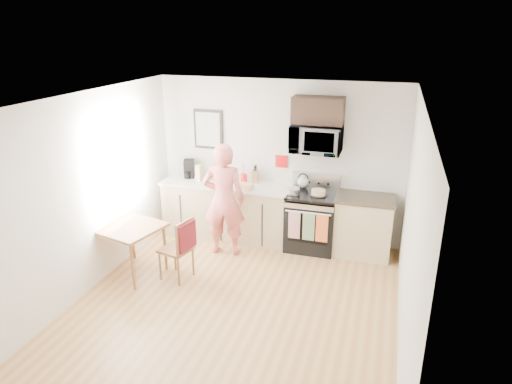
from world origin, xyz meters
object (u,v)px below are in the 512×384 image
(dining_table, at_px, (131,232))
(microwave, at_px, (316,139))
(person, at_px, (224,200))
(cake, at_px, (318,193))
(range, at_px, (311,222))
(chair, at_px, (183,242))

(dining_table, bearing_deg, microwave, 35.80)
(person, xyz_separation_m, cake, (1.35, 0.49, 0.09))
(range, bearing_deg, dining_table, -145.97)
(range, distance_m, cake, 0.54)
(microwave, height_order, dining_table, microwave)
(cake, bearing_deg, dining_table, -148.06)
(dining_table, distance_m, cake, 2.82)
(range, height_order, microwave, microwave)
(microwave, bearing_deg, dining_table, -144.20)
(chair, bearing_deg, person, 87.82)
(microwave, distance_m, cake, 0.82)
(range, relative_size, person, 0.66)
(range, distance_m, microwave, 1.33)
(range, xyz_separation_m, chair, (-1.51, -1.50, 0.15))
(person, bearing_deg, chair, 65.22)
(range, bearing_deg, cake, -31.91)
(range, relative_size, chair, 1.28)
(person, xyz_separation_m, chair, (-0.25, -0.95, -0.29))
(dining_table, xyz_separation_m, chair, (0.77, 0.04, -0.06))
(dining_table, height_order, chair, chair)
(person, bearing_deg, cake, -170.03)
(microwave, distance_m, chair, 2.50)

